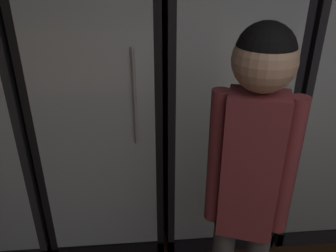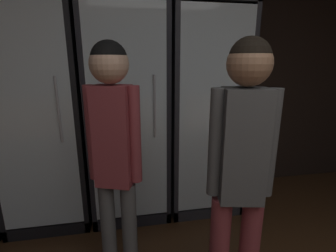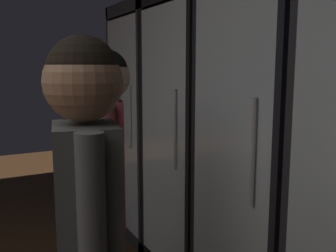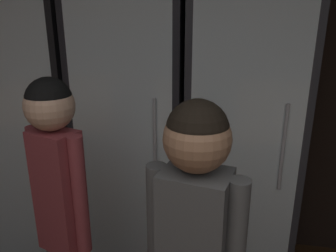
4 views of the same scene
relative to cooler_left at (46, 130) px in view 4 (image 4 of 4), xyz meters
name	(u,v)px [view 4 (image 4 of 4)]	position (x,y,z in m)	size (l,w,h in m)	color
wall_back	(233,72)	(1.36, 0.32, 0.43)	(6.00, 0.06, 2.80)	black
cooler_left	(46,130)	(0.00, 0.00, 0.00)	(0.69, 0.66, 2.00)	black
cooler_center	(138,135)	(0.72, 0.00, 0.01)	(0.69, 0.66, 2.00)	black
cooler_right	(241,141)	(1.44, 0.00, 0.01)	(0.69, 0.66, 2.00)	#2B2B30
shopper_near	(60,200)	(0.62, -0.96, 0.03)	(0.30, 0.21, 1.56)	#4C4C4C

